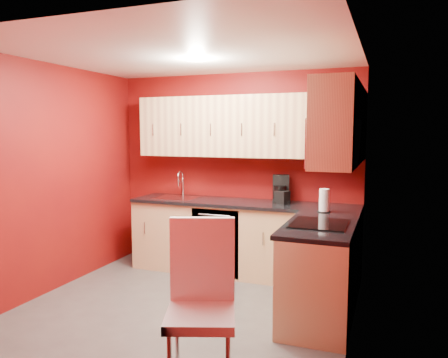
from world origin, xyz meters
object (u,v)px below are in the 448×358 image
Objects in this scene: coffee_maker at (281,189)px; napkin_holder at (282,197)px; sink at (177,195)px; dining_chair at (201,307)px; microwave at (334,143)px; paper_towel at (324,200)px.

coffee_maker is 0.12m from napkin_holder.
sink reaches higher than dining_chair.
coffee_maker is at bearing 124.15° from microwave.
sink is 1.39m from napkin_holder.
sink is 1.96m from paper_towel.
dining_chair is (-0.69, -1.40, -1.08)m from microwave.
coffee_maker is at bearing 114.20° from napkin_holder.
microwave is at bearing -55.16° from napkin_holder.
microwave reaches higher than paper_towel.
microwave is 2.30× the size of coffee_maker.
coffee_maker is (-0.74, 1.09, -0.59)m from microwave.
sink is at bearing 154.40° from microwave.
microwave reaches higher than sink.
napkin_holder is at bearing -79.81° from coffee_maker.
dining_chair reaches higher than napkin_holder.
sink is at bearing -179.54° from napkin_holder.
dining_chair is (-0.53, -2.05, -0.46)m from paper_towel.
microwave reaches higher than coffee_maker.
napkin_holder is 0.65m from paper_towel.
microwave is 3.07× the size of paper_towel.
paper_towel is (1.93, -0.35, 0.09)m from sink.
coffee_maker is (1.35, 0.09, 0.13)m from sink.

